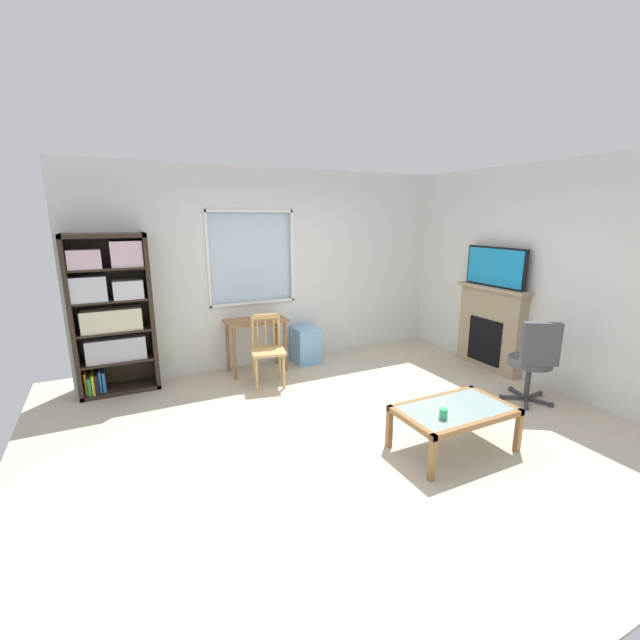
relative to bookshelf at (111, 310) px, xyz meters
The scene contains 12 objects.
ground 3.10m from the bookshelf, 42.19° to the right, with size 6.34×5.41×0.02m, color beige.
wall_back_with_window 2.23m from the bookshelf, ahead, with size 5.34×0.15×2.76m.
wall_right 5.28m from the bookshelf, 21.84° to the right, with size 0.12×4.61×2.76m, color silver.
bookshelf is the anchor object (origin of this frame).
desk_under_window 1.81m from the bookshelf, ahead, with size 0.82×0.45×0.74m.
wooden_chair 1.92m from the bookshelf, 19.73° to the right, with size 0.49×0.48×0.90m.
plastic_drawer_unit 2.63m from the bookshelf, ahead, with size 0.35×0.40×0.53m, color #72ADDB.
fireplace 4.97m from the bookshelf, 17.00° to the right, with size 0.26×1.11×1.18m.
tv 4.95m from the bookshelf, 17.07° to the right, with size 0.06×0.96×0.54m.
office_chair 4.95m from the bookshelf, 30.80° to the right, with size 0.61×0.62×1.00m.
coffee_table 4.02m from the bookshelf, 46.44° to the right, with size 1.07×0.64×0.41m.
sippy_cup 3.93m from the bookshelf, 50.19° to the right, with size 0.07×0.07×0.09m, color #33B770.
Camera 1 is at (-2.12, -3.56, 2.12)m, focal length 23.80 mm.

